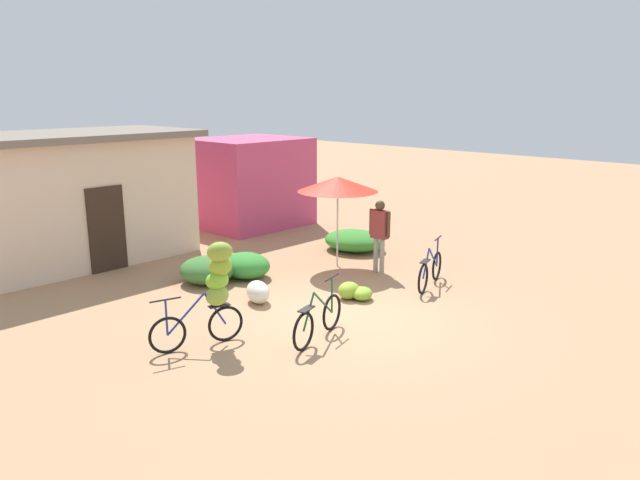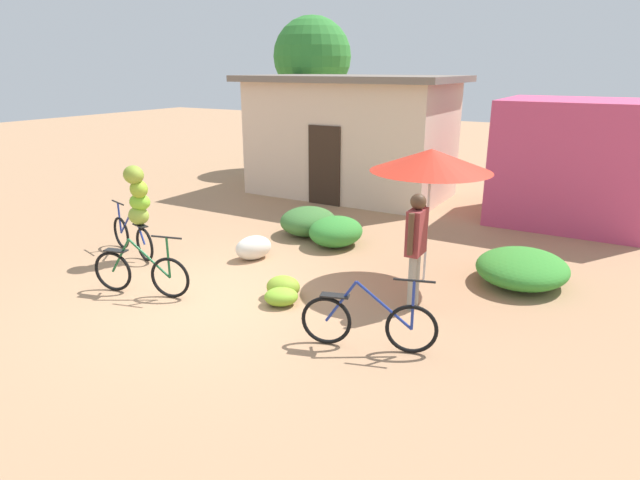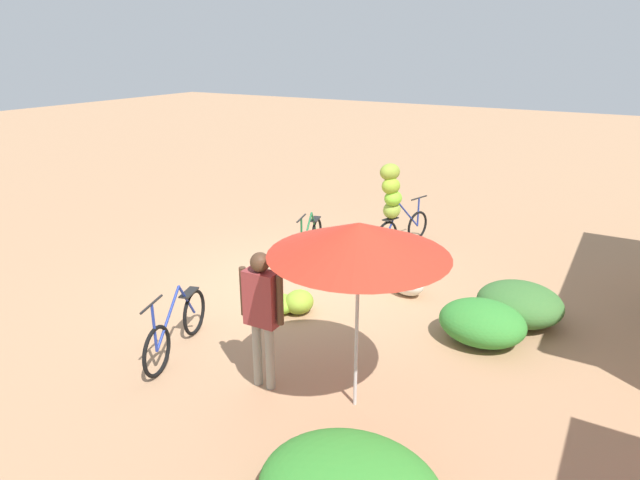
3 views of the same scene
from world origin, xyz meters
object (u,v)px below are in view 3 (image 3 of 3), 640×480
(bicycle_near_pile, at_px, (309,242))
(person_vendor, at_px, (262,307))
(bicycle_center_loaded, at_px, (177,328))
(produce_sack, at_px, (406,281))
(banana_pile_on_ground, at_px, (292,303))
(bicycle_leftmost, at_px, (394,200))
(market_umbrella, at_px, (359,239))

(bicycle_near_pile, height_order, person_vendor, person_vendor)
(bicycle_center_loaded, height_order, produce_sack, bicycle_center_loaded)
(banana_pile_on_ground, distance_m, produce_sack, 1.96)
(person_vendor, bearing_deg, bicycle_center_loaded, -91.66)
(person_vendor, bearing_deg, bicycle_near_pile, -156.19)
(bicycle_near_pile, xyz_separation_m, banana_pile_on_ground, (2.01, 0.90, -0.20))
(bicycle_near_pile, relative_size, person_vendor, 0.94)
(bicycle_leftmost, distance_m, person_vendor, 5.12)
(bicycle_leftmost, bearing_deg, bicycle_near_pile, -41.58)
(bicycle_center_loaded, xyz_separation_m, produce_sack, (-3.24, 1.93, -0.14))
(bicycle_near_pile, bearing_deg, produce_sack, 76.54)
(market_umbrella, bearing_deg, person_vendor, -78.58)
(bicycle_leftmost, relative_size, produce_sack, 2.50)
(market_umbrella, bearing_deg, bicycle_leftmost, -161.44)
(banana_pile_on_ground, xyz_separation_m, person_vendor, (1.79, 0.78, 0.90))
(bicycle_near_pile, bearing_deg, bicycle_center_loaded, 3.65)
(banana_pile_on_ground, xyz_separation_m, produce_sack, (-1.49, 1.26, 0.07))
(bicycle_center_loaded, bearing_deg, bicycle_leftmost, 169.86)
(banana_pile_on_ground, height_order, produce_sack, produce_sack)
(person_vendor, bearing_deg, bicycle_leftmost, -174.00)
(bicycle_leftmost, distance_m, produce_sack, 2.23)
(market_umbrella, height_order, bicycle_center_loaded, market_umbrella)
(banana_pile_on_ground, distance_m, person_vendor, 2.15)
(person_vendor, bearing_deg, produce_sack, 171.54)
(bicycle_leftmost, relative_size, bicycle_near_pile, 1.09)
(bicycle_center_loaded, distance_m, banana_pile_on_ground, 1.88)
(bicycle_center_loaded, distance_m, produce_sack, 3.78)
(bicycle_leftmost, relative_size, person_vendor, 1.02)
(market_umbrella, height_order, produce_sack, market_umbrella)
(bicycle_leftmost, distance_m, bicycle_near_pile, 1.85)
(bicycle_leftmost, distance_m, banana_pile_on_ground, 3.43)
(produce_sack, bearing_deg, bicycle_leftmost, -150.47)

